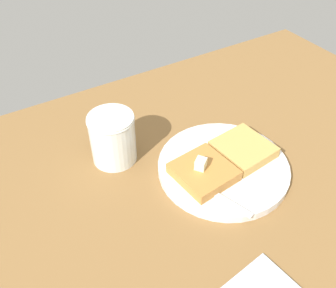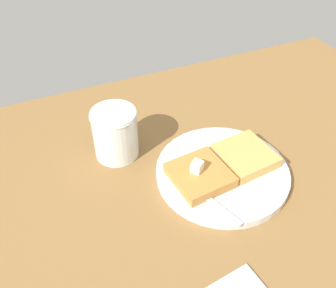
{
  "view_description": "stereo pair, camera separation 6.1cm",
  "coord_description": "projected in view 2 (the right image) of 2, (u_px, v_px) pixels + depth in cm",
  "views": [
    {
      "loc": [
        -32.86,
        -21.68,
        46.9
      ],
      "look_at": [
        -9.35,
        17.34,
        6.45
      ],
      "focal_mm": 40.0,
      "sensor_mm": 36.0,
      "label": 1
    },
    {
      "loc": [
        -27.45,
        -24.46,
        46.9
      ],
      "look_at": [
        -9.35,
        17.34,
        6.45
      ],
      "focal_mm": 40.0,
      "sensor_mm": 36.0,
      "label": 2
    }
  ],
  "objects": [
    {
      "name": "table_surface",
      "position": [
        272.0,
        226.0,
        0.55
      ],
      "size": [
        92.02,
        92.02,
        1.95
      ],
      "primitive_type": "cube",
      "color": "brown",
      "rests_on": "ground"
    },
    {
      "name": "toast_slice_middle",
      "position": [
        245.0,
        156.0,
        0.62
      ],
      "size": [
        9.32,
        9.53,
        1.85
      ],
      "primitive_type": "cube",
      "rotation": [
        0.0,
        0.0,
        0.11
      ],
      "color": "tan",
      "rests_on": "plate"
    },
    {
      "name": "butter_pat_primary",
      "position": [
        197.0,
        167.0,
        0.57
      ],
      "size": [
        2.33,
        2.3,
        1.74
      ],
      "primitive_type": "cube",
      "rotation": [
        0.0,
        0.0,
        0.64
      ],
      "color": "#F0F2C6",
      "rests_on": "toast_slice_left"
    },
    {
      "name": "syrup_jar",
      "position": [
        115.0,
        135.0,
        0.63
      ],
      "size": [
        7.79,
        7.79,
        8.82
      ],
      "color": "#3B1405",
      "rests_on": "table_surface"
    },
    {
      "name": "plate",
      "position": [
        222.0,
        172.0,
        0.61
      ],
      "size": [
        21.71,
        21.71,
        1.44
      ],
      "color": "silver",
      "rests_on": "table_surface"
    },
    {
      "name": "toast_slice_left",
      "position": [
        200.0,
        175.0,
        0.59
      ],
      "size": [
        9.32,
        9.53,
        1.85
      ],
      "primitive_type": "cube",
      "rotation": [
        0.0,
        0.0,
        0.11
      ],
      "color": "#B97937",
      "rests_on": "plate"
    },
    {
      "name": "fork",
      "position": [
        196.0,
        189.0,
        0.57
      ],
      "size": [
        6.39,
        15.64,
        0.36
      ],
      "color": "silver",
      "rests_on": "plate"
    }
  ]
}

